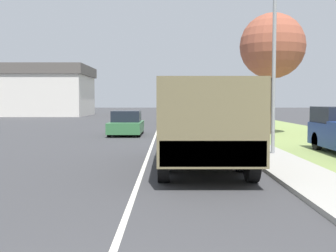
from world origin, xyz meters
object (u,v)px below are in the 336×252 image
at_px(military_truck, 203,120).
at_px(car_nearest_ahead, 128,124).
at_px(car_second_ahead, 182,115).
at_px(lamp_post, 270,50).

bearing_deg(military_truck, car_nearest_ahead, 105.60).
xyz_separation_m(car_second_ahead, lamp_post, (2.63, -23.47, 3.27)).
height_order(car_nearest_ahead, lamp_post, lamp_post).
bearing_deg(car_second_ahead, lamp_post, -83.61).
distance_m(car_second_ahead, lamp_post, 23.84).
bearing_deg(car_second_ahead, military_truck, -90.23).
distance_m(military_truck, car_nearest_ahead, 13.39).
bearing_deg(military_truck, lamp_post, 46.68).
relative_size(car_second_ahead, lamp_post, 0.65).
xyz_separation_m(military_truck, car_second_ahead, (0.11, 26.37, -0.77)).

